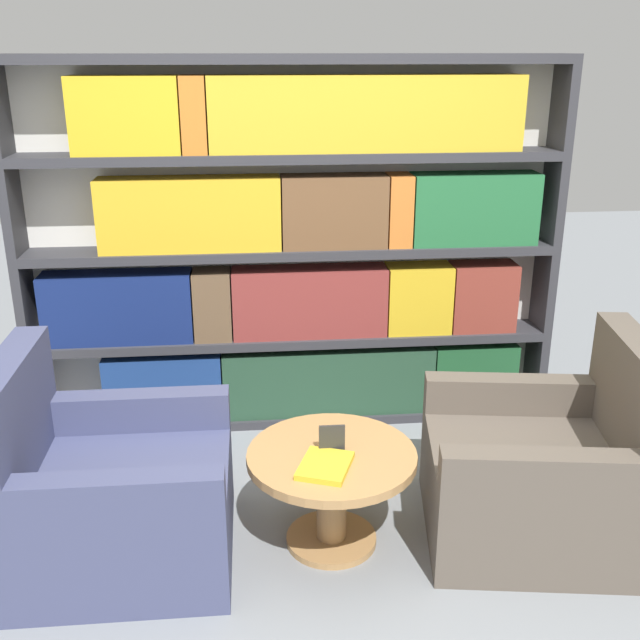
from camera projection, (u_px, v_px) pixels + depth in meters
The scene contains 7 objects.
ground_plane at pixel (315, 575), 3.13m from camera, with size 14.00×14.00×0.00m, color gray.
bookshelf at pixel (299, 254), 4.15m from camera, with size 2.96×0.30×2.05m.
armchair_left at pixel (109, 496), 3.15m from camera, with size 0.92×0.83×0.92m.
armchair_right at pixel (544, 474), 3.31m from camera, with size 1.03×0.95×0.92m.
coffee_table at pixel (332, 479), 3.23m from camera, with size 0.73×0.73×0.45m.
table_sign at pixel (332, 441), 3.17m from camera, with size 0.11×0.06×0.13m.
stray_book at pixel (325, 466), 3.06m from camera, with size 0.27×0.30×0.03m.
Camera 1 is at (-0.22, -2.57, 2.08)m, focal length 42.00 mm.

